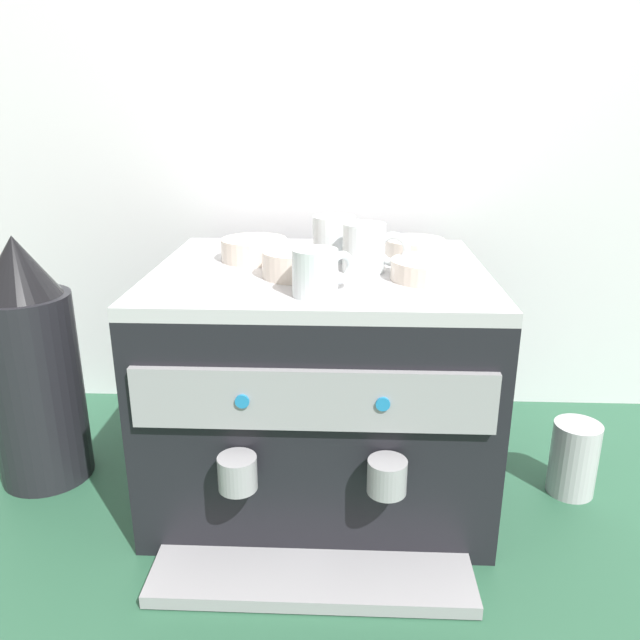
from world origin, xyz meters
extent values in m
plane|color=#28563D|center=(0.00, 0.00, 0.00)|extent=(4.00, 4.00, 0.00)
cube|color=silver|center=(0.00, 0.35, 0.49)|extent=(2.80, 0.03, 0.98)
cube|color=black|center=(0.00, 0.00, 0.19)|extent=(0.56, 0.47, 0.39)
cube|color=#B7B7BC|center=(0.00, 0.00, 0.40)|extent=(0.56, 0.47, 0.02)
cube|color=#939399|center=(0.00, -0.24, 0.28)|extent=(0.51, 0.01, 0.09)
cylinder|color=#1E7AB7|center=(-0.10, -0.25, 0.28)|extent=(0.02, 0.01, 0.02)
cylinder|color=#1E7AB7|center=(0.10, -0.25, 0.28)|extent=(0.02, 0.01, 0.02)
cube|color=#939399|center=(0.00, -0.29, 0.01)|extent=(0.47, 0.12, 0.02)
cylinder|color=#939399|center=(-0.11, -0.27, 0.17)|extent=(0.06, 0.06, 0.05)
cylinder|color=#939399|center=(0.11, -0.27, 0.17)|extent=(0.06, 0.06, 0.05)
cylinder|color=silver|center=(0.00, -0.17, 0.44)|extent=(0.07, 0.07, 0.07)
torus|color=silver|center=(0.04, -0.13, 0.44)|extent=(0.04, 0.04, 0.05)
cylinder|color=silver|center=(0.07, -0.02, 0.45)|extent=(0.07, 0.07, 0.08)
torus|color=silver|center=(0.12, -0.03, 0.45)|extent=(0.06, 0.02, 0.06)
cylinder|color=silver|center=(0.02, 0.06, 0.44)|extent=(0.07, 0.07, 0.08)
torus|color=silver|center=(0.06, 0.09, 0.44)|extent=(0.05, 0.05, 0.06)
cylinder|color=beige|center=(-0.12, 0.05, 0.43)|extent=(0.12, 0.12, 0.04)
cylinder|color=beige|center=(-0.12, 0.05, 0.41)|extent=(0.06, 0.06, 0.01)
cylinder|color=beige|center=(-0.03, -0.06, 0.43)|extent=(0.11, 0.11, 0.04)
cylinder|color=beige|center=(-0.03, -0.06, 0.41)|extent=(0.06, 0.06, 0.01)
cylinder|color=beige|center=(0.17, -0.07, 0.42)|extent=(0.12, 0.12, 0.03)
cylinder|color=beige|center=(0.17, -0.07, 0.41)|extent=(0.07, 0.07, 0.01)
cylinder|color=beige|center=(0.17, 0.08, 0.42)|extent=(0.11, 0.11, 0.03)
cylinder|color=beige|center=(0.17, 0.08, 0.41)|extent=(0.06, 0.06, 0.01)
cylinder|color=black|center=(-0.52, -0.02, 0.18)|extent=(0.16, 0.16, 0.35)
cone|color=black|center=(-0.52, -0.02, 0.41)|extent=(0.14, 0.14, 0.11)
cylinder|color=#B7B7BC|center=(0.46, -0.03, 0.07)|extent=(0.08, 0.08, 0.14)
camera|label=1|loc=(0.04, -1.02, 0.66)|focal=34.95mm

